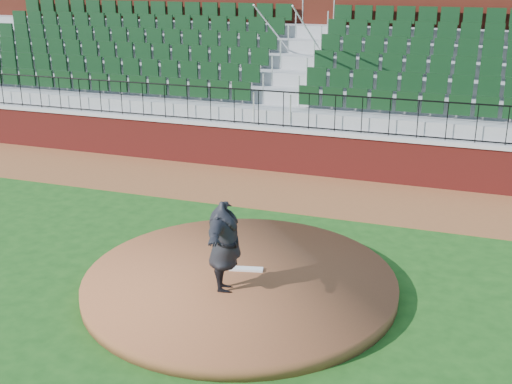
% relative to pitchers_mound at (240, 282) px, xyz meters
% --- Properties ---
extents(ground, '(90.00, 90.00, 0.00)m').
position_rel_pitchers_mound_xyz_m(ground, '(-0.27, 0.17, -0.12)').
color(ground, '#194814').
rests_on(ground, ground).
extents(warning_track, '(34.00, 3.20, 0.01)m').
position_rel_pitchers_mound_xyz_m(warning_track, '(-0.27, 5.57, -0.12)').
color(warning_track, brown).
rests_on(warning_track, ground).
extents(field_wall, '(34.00, 0.35, 1.20)m').
position_rel_pitchers_mound_xyz_m(field_wall, '(-0.27, 7.17, 0.47)').
color(field_wall, maroon).
rests_on(field_wall, ground).
extents(wall_cap, '(34.00, 0.45, 0.10)m').
position_rel_pitchers_mound_xyz_m(wall_cap, '(-0.27, 7.17, 1.12)').
color(wall_cap, '#B7B7B7').
rests_on(wall_cap, field_wall).
extents(wall_railing, '(34.00, 0.05, 1.00)m').
position_rel_pitchers_mound_xyz_m(wall_railing, '(-0.27, 7.17, 1.67)').
color(wall_railing, black).
rests_on(wall_railing, wall_cap).
extents(seating_stands, '(34.00, 5.10, 4.60)m').
position_rel_pitchers_mound_xyz_m(seating_stands, '(-0.27, 9.89, 2.18)').
color(seating_stands, gray).
rests_on(seating_stands, ground).
extents(concourse_wall, '(34.00, 0.50, 5.50)m').
position_rel_pitchers_mound_xyz_m(concourse_wall, '(-0.27, 12.69, 2.62)').
color(concourse_wall, maroon).
rests_on(concourse_wall, ground).
extents(pitchers_mound, '(5.71, 5.71, 0.25)m').
position_rel_pitchers_mound_xyz_m(pitchers_mound, '(0.00, 0.00, 0.00)').
color(pitchers_mound, brown).
rests_on(pitchers_mound, ground).
extents(pitching_rubber, '(0.65, 0.29, 0.04)m').
position_rel_pitchers_mound_xyz_m(pitching_rubber, '(0.02, 0.28, 0.15)').
color(pitching_rubber, white).
rests_on(pitching_rubber, pitchers_mound).
extents(pitcher, '(1.09, 2.10, 1.65)m').
position_rel_pitchers_mound_xyz_m(pitcher, '(-0.06, -0.57, 0.95)').
color(pitcher, black).
rests_on(pitcher, pitchers_mound).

